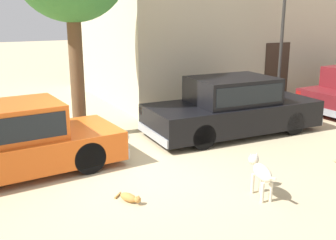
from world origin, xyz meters
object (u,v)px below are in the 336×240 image
stray_cat (130,198)px  street_lamp (283,27)px  parked_sedan_nearest (14,140)px  parked_sedan_second (232,106)px  stray_dog_spotted (261,172)px

stray_cat → street_lamp: 8.31m
parked_sedan_nearest → street_lamp: street_lamp is taller
parked_sedan_second → stray_cat: 4.70m
parked_sedan_second → street_lamp: 3.78m
parked_sedan_nearest → parked_sedan_second: (5.47, 0.17, 0.04)m
stray_dog_spotted → street_lamp: 7.07m
parked_sedan_nearest → stray_cat: parked_sedan_nearest is taller
stray_dog_spotted → stray_cat: (-2.10, 0.87, -0.37)m
parked_sedan_second → stray_dog_spotted: size_ratio=5.02×
parked_sedan_second → street_lamp: street_lamp is taller
parked_sedan_nearest → parked_sedan_second: size_ratio=0.90×
street_lamp → parked_sedan_nearest: bearing=-169.5°
stray_dog_spotted → street_lamp: street_lamp is taller
stray_dog_spotted → street_lamp: size_ratio=0.23×
parked_sedan_second → stray_cat: parked_sedan_second is taller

